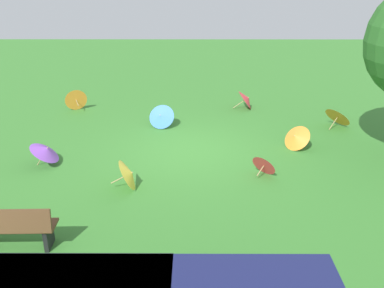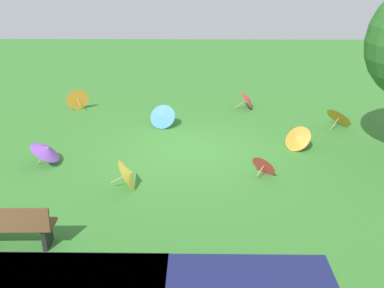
{
  "view_description": "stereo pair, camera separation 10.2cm",
  "coord_description": "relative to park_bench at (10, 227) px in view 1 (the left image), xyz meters",
  "views": [
    {
      "loc": [
        -0.1,
        10.97,
        4.8
      ],
      "look_at": [
        -0.07,
        0.96,
        0.6
      ],
      "focal_mm": 39.51,
      "sensor_mm": 36.0,
      "label": 1
    },
    {
      "loc": [
        -0.2,
        10.97,
        4.8
      ],
      "look_at": [
        -0.07,
        0.96,
        0.6
      ],
      "focal_mm": 39.51,
      "sensor_mm": 36.0,
      "label": 2
    }
  ],
  "objects": [
    {
      "name": "parasol_red_1",
      "position": [
        -5.08,
        -3.01,
        -0.17
      ],
      "size": [
        0.75,
        0.72,
        0.6
      ],
      "color": "tan",
      "rests_on": "ground"
    },
    {
      "name": "parasol_blue_0",
      "position": [
        -2.27,
        -6.39,
        -0.07
      ],
      "size": [
        0.95,
        0.92,
        0.78
      ],
      "color": "tan",
      "rests_on": "ground"
    },
    {
      "name": "park_bench",
      "position": [
        0.0,
        0.0,
        0.0
      ],
      "size": [
        1.61,
        0.52,
        0.9
      ],
      "color": "brown",
      "rests_on": "ground"
    },
    {
      "name": "parasol_orange_2",
      "position": [
        0.95,
        -8.25,
        -0.07
      ],
      "size": [
        0.84,
        0.77,
        0.8
      ],
      "color": "tan",
      "rests_on": "ground"
    },
    {
      "name": "parasol_purple_0",
      "position": [
        0.51,
        -3.58,
        -0.05
      ],
      "size": [
        0.79,
        0.82,
        0.71
      ],
      "color": "tan",
      "rests_on": "ground"
    },
    {
      "name": "parasol_yellow_0",
      "position": [
        -1.83,
        -2.33,
        -0.09
      ],
      "size": [
        0.72,
        0.82,
        0.75
      ],
      "color": "tan",
      "rests_on": "ground"
    },
    {
      "name": "parasol_orange_0",
      "position": [
        -6.23,
        -4.7,
        -0.12
      ],
      "size": [
        0.98,
        1.0,
        0.7
      ],
      "color": "tan",
      "rests_on": "ground"
    },
    {
      "name": "ground",
      "position": [
        -3.21,
        -4.54,
        -0.47
      ],
      "size": [
        40.0,
        40.0,
        0.0
      ],
      "primitive_type": "plane",
      "color": "#387A2D"
    },
    {
      "name": "parasol_orange_1",
      "position": [
        -7.98,
        -6.45,
        -0.07
      ],
      "size": [
        1.07,
        1.1,
        0.75
      ],
      "color": "tan",
      "rests_on": "ground"
    },
    {
      "name": "parasol_red_0",
      "position": [
        -5.25,
        -8.4,
        -0.09
      ],
      "size": [
        0.8,
        0.81,
        0.74
      ],
      "color": "tan",
      "rests_on": "ground"
    }
  ]
}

